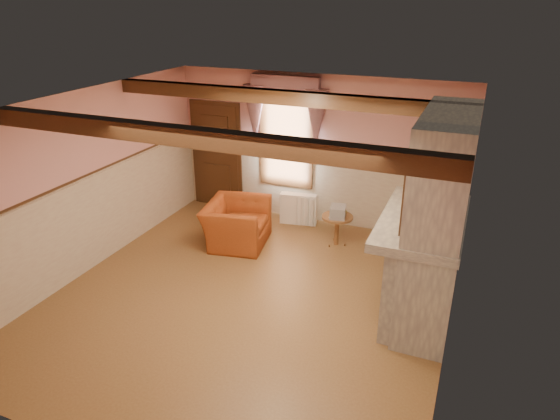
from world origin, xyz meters
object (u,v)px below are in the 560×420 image
at_px(radiator, 298,209).
at_px(oil_lamp, 429,195).
at_px(bowl, 421,221).
at_px(armchair, 237,223).
at_px(mantel_clock, 432,190).
at_px(side_table, 337,230).

distance_m(radiator, oil_lamp, 3.23).
bearing_deg(oil_lamp, bowl, -90.00).
distance_m(armchair, bowl, 3.57).
distance_m(armchair, radiator, 1.39).
bearing_deg(mantel_clock, armchair, 177.79).
relative_size(armchair, oil_lamp, 4.14).
bearing_deg(bowl, radiator, 136.77).
bearing_deg(radiator, armchair, -131.19).
xyz_separation_m(armchair, radiator, (0.72, 1.19, -0.08)).
bearing_deg(bowl, armchair, 160.28).
bearing_deg(mantel_clock, oil_lamp, -90.00).
xyz_separation_m(radiator, oil_lamp, (2.48, -1.64, 1.26)).
height_order(radiator, oil_lamp, oil_lamp).
distance_m(bowl, oil_lamp, 0.70).
bearing_deg(radiator, side_table, -42.10).
xyz_separation_m(armchair, mantel_clock, (3.21, -0.12, 1.14)).
xyz_separation_m(radiator, mantel_clock, (2.48, -1.31, 1.22)).
xyz_separation_m(side_table, oil_lamp, (1.55, -1.05, 1.29)).
height_order(side_table, bowl, bowl).
height_order(side_table, radiator, radiator).
relative_size(armchair, mantel_clock, 4.83).
relative_size(armchair, radiator, 1.66).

